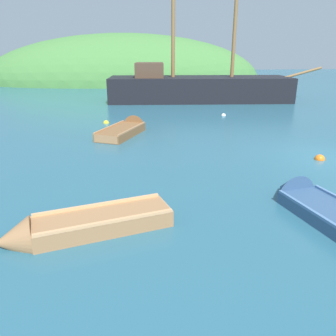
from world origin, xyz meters
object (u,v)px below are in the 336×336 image
object	(u,v)px
sailing_ship	(197,92)
buoy_white	(224,116)
buoy_yellow	(106,123)
rowboat_portside	(127,130)
buoy_orange	(320,160)
rowboat_center	(80,228)
rowboat_outer_right	(317,209)

from	to	relation	value
sailing_ship	buoy_white	size ratio (longest dim) A/B	60.41
sailing_ship	buoy_yellow	distance (m)	10.71
buoy_yellow	buoy_white	world-z (taller)	buoy_yellow
buoy_yellow	buoy_white	distance (m)	7.47
rowboat_portside	buoy_orange	distance (m)	8.98
buoy_yellow	buoy_white	bearing A→B (deg)	10.26
rowboat_center	buoy_orange	bearing A→B (deg)	-167.26
sailing_ship	rowboat_outer_right	xyz separation A→B (m)	(-1.28, -19.94, -0.62)
sailing_ship	rowboat_outer_right	size ratio (longest dim) A/B	4.37
sailing_ship	rowboat_outer_right	world-z (taller)	sailing_ship
rowboat_portside	rowboat_center	world-z (taller)	rowboat_portside
rowboat_center	rowboat_outer_right	distance (m)	5.94
buoy_orange	buoy_yellow	bearing A→B (deg)	136.60
buoy_orange	rowboat_outer_right	bearing A→B (deg)	-121.99
sailing_ship	rowboat_center	xyz separation A→B (m)	(-7.22, -20.18, -0.57)
buoy_yellow	buoy_orange	size ratio (longest dim) A/B	0.87
buoy_white	sailing_ship	bearing A→B (deg)	92.13
sailing_ship	buoy_orange	xyz separation A→B (m)	(1.25, -15.88, -0.71)
sailing_ship	buoy_yellow	xyz separation A→B (m)	(-7.10, -7.98, -0.71)
buoy_yellow	buoy_orange	world-z (taller)	buoy_orange
buoy_white	buoy_orange	xyz separation A→B (m)	(1.00, -9.23, 0.00)
rowboat_portside	buoy_white	xyz separation A→B (m)	(6.22, 3.88, -0.13)
rowboat_portside	rowboat_outer_right	distance (m)	10.50
buoy_white	rowboat_center	bearing A→B (deg)	-118.90
rowboat_outer_right	buoy_orange	size ratio (longest dim) A/B	10.21
rowboat_portside	rowboat_outer_right	xyz separation A→B (m)	(4.69, -9.40, -0.03)
rowboat_center	rowboat_outer_right	xyz separation A→B (m)	(5.94, 0.24, -0.04)
rowboat_portside	buoy_orange	world-z (taller)	rowboat_portside
sailing_ship	buoy_white	world-z (taller)	sailing_ship
rowboat_portside	rowboat_center	xyz separation A→B (m)	(-1.25, -9.64, 0.01)
rowboat_outer_right	buoy_yellow	xyz separation A→B (m)	(-5.82, 11.96, -0.10)
sailing_ship	buoy_white	distance (m)	6.69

